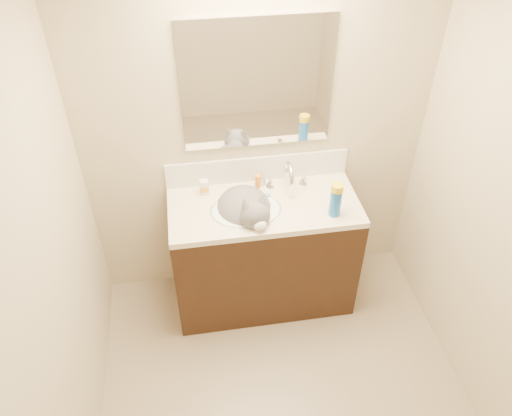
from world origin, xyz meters
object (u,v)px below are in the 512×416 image
object	(u,v)px
faucet	(288,178)
spray_can	(335,202)
amber_bottle	(258,181)
pill_bottle	(204,187)
silver_jar	(261,181)
vanity_cabinet	(263,255)
cat	(246,210)
basin	(246,218)

from	to	relation	value
faucet	spray_can	world-z (taller)	faucet
amber_bottle	pill_bottle	bearing A→B (deg)	-178.10
silver_jar	vanity_cabinet	bearing A→B (deg)	-94.87
pill_bottle	spray_can	xyz separation A→B (m)	(0.76, -0.33, 0.04)
cat	spray_can	xyz separation A→B (m)	(0.52, -0.13, 0.11)
cat	vanity_cabinet	bearing A→B (deg)	-1.81
silver_jar	amber_bottle	distance (m)	0.04
basin	pill_bottle	size ratio (longest dim) A/B	4.37
silver_jar	basin	bearing A→B (deg)	-119.94
faucet	spray_can	distance (m)	0.37
faucet	silver_jar	size ratio (longest dim) A/B	4.58
cat	silver_jar	bearing A→B (deg)	46.04
cat	spray_can	size ratio (longest dim) A/B	2.72
faucet	vanity_cabinet	bearing A→B (deg)	-142.71
cat	pill_bottle	bearing A→B (deg)	126.68
cat	amber_bottle	distance (m)	0.24
silver_jar	amber_bottle	size ratio (longest dim) A/B	0.64
silver_jar	amber_bottle	xyz separation A→B (m)	(-0.03, -0.03, 0.02)
basin	amber_bottle	distance (m)	0.27
vanity_cabinet	faucet	size ratio (longest dim) A/B	4.29
basin	amber_bottle	bearing A→B (deg)	62.57
basin	pill_bottle	distance (m)	0.33
cat	pill_bottle	xyz separation A→B (m)	(-0.24, 0.20, 0.06)
faucet	spray_can	size ratio (longest dim) A/B	1.48
vanity_cabinet	amber_bottle	xyz separation A→B (m)	(-0.01, 0.18, 0.50)
pill_bottle	amber_bottle	bearing A→B (deg)	1.90
vanity_cabinet	spray_can	size ratio (longest dim) A/B	6.33
faucet	amber_bottle	bearing A→B (deg)	166.54
silver_jar	spray_can	xyz separation A→B (m)	(0.39, -0.37, 0.06)
vanity_cabinet	spray_can	distance (m)	0.70
faucet	cat	distance (m)	0.35
faucet	silver_jar	distance (m)	0.19
basin	silver_jar	distance (m)	0.29
pill_bottle	spray_can	distance (m)	0.83
vanity_cabinet	cat	world-z (taller)	cat
cat	spray_can	distance (m)	0.55
vanity_cabinet	amber_bottle	distance (m)	0.53
faucet	amber_bottle	distance (m)	0.20
cat	amber_bottle	size ratio (longest dim) A/B	5.40
basin	cat	world-z (taller)	cat
basin	silver_jar	size ratio (longest dim) A/B	7.36
basin	silver_jar	xyz separation A→B (m)	(0.14, 0.24, 0.10)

